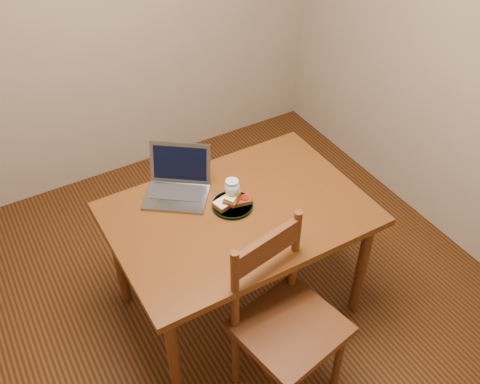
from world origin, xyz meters
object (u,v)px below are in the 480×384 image
chair (287,316)px  plate (233,205)px  laptop (178,181)px  table (239,223)px  milk_glass (232,192)px

chair → plate: chair is taller
chair → plate: 0.63m
chair → laptop: (-0.13, 0.85, 0.27)m
table → chair: (-0.06, -0.54, -0.12)m
table → chair: 0.56m
table → plate: (-0.01, 0.05, 0.09)m
table → chair: size_ratio=2.43×
plate → milk_glass: size_ratio=1.36×
table → milk_glass: milk_glass is taller
plate → milk_glass: 0.07m
plate → milk_glass: milk_glass is taller
plate → laptop: (-0.18, 0.26, 0.05)m
chair → milk_glass: size_ratio=3.40×
milk_glass → laptop: laptop is taller
chair → milk_glass: (0.06, 0.61, 0.28)m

